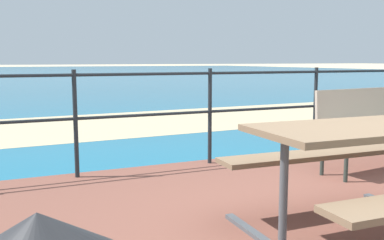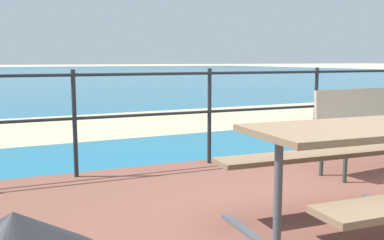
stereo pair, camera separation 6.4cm
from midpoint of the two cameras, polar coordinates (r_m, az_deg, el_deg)
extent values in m
cube|color=#196B8E|center=(42.04, -21.41, 5.56)|extent=(90.00, 90.00, 0.01)
cube|color=tan|center=(8.60, -9.44, -0.46)|extent=(54.09, 5.57, 0.01)
cube|color=#7A6047|center=(3.00, 21.75, -0.95)|extent=(1.57, 0.75, 0.04)
cube|color=#7A6047|center=(3.47, 15.04, -4.35)|extent=(1.56, 0.32, 0.04)
cylinder|color=#4C5156|center=(2.67, 11.02, -9.62)|extent=(0.05, 0.05, 0.73)
cube|color=tan|center=(5.19, 21.93, 1.67)|extent=(1.71, 0.24, 0.40)
cylinder|color=#2D3833|center=(4.46, 18.89, -4.84)|extent=(0.04, 0.04, 0.44)
cylinder|color=#2D3833|center=(4.65, 16.09, -4.21)|extent=(0.04, 0.04, 0.44)
cylinder|color=#1E2328|center=(4.50, -15.18, -0.52)|extent=(0.04, 0.04, 1.07)
cylinder|color=#1E2328|center=(4.94, 1.94, 0.48)|extent=(0.04, 0.04, 1.07)
cylinder|color=#1E2328|center=(5.74, 15.27, 1.23)|extent=(0.04, 0.04, 1.07)
cylinder|color=#1E2328|center=(4.91, 1.97, 6.06)|extent=(5.90, 0.03, 0.03)
cylinder|color=#1E2328|center=(4.94, 1.95, 1.09)|extent=(5.90, 0.03, 0.03)
cone|color=#262628|center=(1.06, -20.95, -14.14)|extent=(0.39, 0.39, 0.12)
camera|label=1|loc=(0.03, -90.34, -0.05)|focal=41.36mm
camera|label=2|loc=(0.03, 89.66, 0.05)|focal=41.36mm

